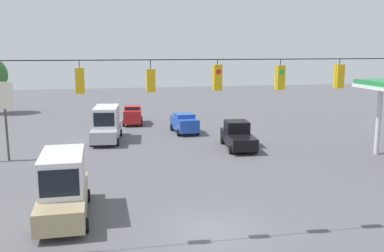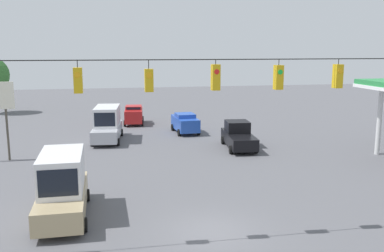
{
  "view_description": "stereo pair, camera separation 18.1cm",
  "coord_description": "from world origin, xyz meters",
  "px_view_note": "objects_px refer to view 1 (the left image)",
  "views": [
    {
      "loc": [
        4.41,
        17.13,
        7.95
      ],
      "look_at": [
        -1.13,
        -10.09,
        2.86
      ],
      "focal_mm": 40.0,
      "sensor_mm": 36.0,
      "label": 1
    },
    {
      "loc": [
        4.23,
        17.17,
        7.95
      ],
      "look_at": [
        -1.13,
        -10.09,
        2.86
      ],
      "focal_mm": 40.0,
      "sensor_mm": 36.0,
      "label": 2
    }
  ],
  "objects_px": {
    "pickup_truck_black_oncoming_far": "(238,136)",
    "traffic_cone_nearest": "(58,221)",
    "box_truck_tan_parked_shoulder": "(63,186)",
    "traffic_cone_fifth": "(77,158)",
    "sedan_blue_oncoming_deep": "(184,123)",
    "traffic_cone_fourth": "(74,170)",
    "overhead_signal_span": "(218,111)",
    "sedan_red_withflow_deep": "(133,115)",
    "traffic_cone_third": "(71,183)",
    "traffic_cone_second": "(65,200)",
    "box_truck_silver_withflow_far": "(106,124)"
  },
  "relations": [
    {
      "from": "sedan_blue_oncoming_deep",
      "to": "sedan_red_withflow_deep",
      "type": "xyz_separation_m",
      "value": [
        4.49,
        -5.66,
        0.06
      ]
    },
    {
      "from": "overhead_signal_span",
      "to": "box_truck_tan_parked_shoulder",
      "type": "relative_size",
      "value": 3.48
    },
    {
      "from": "box_truck_silver_withflow_far",
      "to": "traffic_cone_second",
      "type": "xyz_separation_m",
      "value": [
        2.22,
        15.58,
        -1.12
      ]
    },
    {
      "from": "sedan_blue_oncoming_deep",
      "to": "traffic_cone_fourth",
      "type": "xyz_separation_m",
      "value": [
        9.33,
        12.12,
        -0.63
      ]
    },
    {
      "from": "sedan_blue_oncoming_deep",
      "to": "sedan_red_withflow_deep",
      "type": "height_order",
      "value": "sedan_red_withflow_deep"
    },
    {
      "from": "pickup_truck_black_oncoming_far",
      "to": "traffic_cone_nearest",
      "type": "relative_size",
      "value": 8.15
    },
    {
      "from": "traffic_cone_fourth",
      "to": "traffic_cone_third",
      "type": "bearing_deg",
      "value": 89.51
    },
    {
      "from": "sedan_red_withflow_deep",
      "to": "traffic_cone_third",
      "type": "bearing_deg",
      "value": 76.63
    },
    {
      "from": "sedan_blue_oncoming_deep",
      "to": "sedan_red_withflow_deep",
      "type": "bearing_deg",
      "value": -51.56
    },
    {
      "from": "box_truck_tan_parked_shoulder",
      "to": "traffic_cone_fifth",
      "type": "bearing_deg",
      "value": -90.13
    },
    {
      "from": "box_truck_silver_withflow_far",
      "to": "traffic_cone_third",
      "type": "height_order",
      "value": "box_truck_silver_withflow_far"
    },
    {
      "from": "box_truck_silver_withflow_far",
      "to": "traffic_cone_second",
      "type": "height_order",
      "value": "box_truck_silver_withflow_far"
    },
    {
      "from": "overhead_signal_span",
      "to": "sedan_red_withflow_deep",
      "type": "relative_size",
      "value": 5.07
    },
    {
      "from": "traffic_cone_fourth",
      "to": "traffic_cone_fifth",
      "type": "relative_size",
      "value": 1.0
    },
    {
      "from": "box_truck_tan_parked_shoulder",
      "to": "traffic_cone_nearest",
      "type": "height_order",
      "value": "box_truck_tan_parked_shoulder"
    },
    {
      "from": "overhead_signal_span",
      "to": "traffic_cone_fifth",
      "type": "height_order",
      "value": "overhead_signal_span"
    },
    {
      "from": "sedan_blue_oncoming_deep",
      "to": "traffic_cone_nearest",
      "type": "xyz_separation_m",
      "value": [
        9.49,
        20.37,
        -0.63
      ]
    },
    {
      "from": "pickup_truck_black_oncoming_far",
      "to": "box_truck_silver_withflow_far",
      "type": "bearing_deg",
      "value": -25.66
    },
    {
      "from": "box_truck_silver_withflow_far",
      "to": "traffic_cone_third",
      "type": "relative_size",
      "value": 9.54
    },
    {
      "from": "sedan_red_withflow_deep",
      "to": "traffic_cone_third",
      "type": "distance_m",
      "value": 21.05
    },
    {
      "from": "box_truck_tan_parked_shoulder",
      "to": "overhead_signal_span",
      "type": "bearing_deg",
      "value": 151.01
    },
    {
      "from": "traffic_cone_second",
      "to": "traffic_cone_fifth",
      "type": "relative_size",
      "value": 1.0
    },
    {
      "from": "sedan_blue_oncoming_deep",
      "to": "traffic_cone_nearest",
      "type": "height_order",
      "value": "sedan_blue_oncoming_deep"
    },
    {
      "from": "sedan_red_withflow_deep",
      "to": "traffic_cone_fourth",
      "type": "height_order",
      "value": "sedan_red_withflow_deep"
    },
    {
      "from": "traffic_cone_third",
      "to": "traffic_cone_fifth",
      "type": "distance_m",
      "value": 5.68
    },
    {
      "from": "sedan_red_withflow_deep",
      "to": "traffic_cone_nearest",
      "type": "relative_size",
      "value": 6.19
    },
    {
      "from": "pickup_truck_black_oncoming_far",
      "to": "traffic_cone_nearest",
      "type": "xyz_separation_m",
      "value": [
        12.58,
        13.38,
        -0.64
      ]
    },
    {
      "from": "box_truck_silver_withflow_far",
      "to": "traffic_cone_nearest",
      "type": "height_order",
      "value": "box_truck_silver_withflow_far"
    },
    {
      "from": "traffic_cone_nearest",
      "to": "pickup_truck_black_oncoming_far",
      "type": "bearing_deg",
      "value": -133.23
    },
    {
      "from": "traffic_cone_third",
      "to": "box_truck_tan_parked_shoulder",
      "type": "bearing_deg",
      "value": 90.11
    },
    {
      "from": "sedan_red_withflow_deep",
      "to": "traffic_cone_fourth",
      "type": "bearing_deg",
      "value": 74.76
    },
    {
      "from": "sedan_red_withflow_deep",
      "to": "overhead_signal_span",
      "type": "bearing_deg",
      "value": 93.49
    },
    {
      "from": "box_truck_tan_parked_shoulder",
      "to": "traffic_cone_fifth",
      "type": "distance_m",
      "value": 9.88
    },
    {
      "from": "sedan_blue_oncoming_deep",
      "to": "sedan_red_withflow_deep",
      "type": "relative_size",
      "value": 1.03
    },
    {
      "from": "box_truck_silver_withflow_far",
      "to": "traffic_cone_third",
      "type": "distance_m",
      "value": 13.0
    },
    {
      "from": "traffic_cone_nearest",
      "to": "traffic_cone_fourth",
      "type": "bearing_deg",
      "value": -91.09
    },
    {
      "from": "overhead_signal_span",
      "to": "sedan_red_withflow_deep",
      "type": "xyz_separation_m",
      "value": [
        1.72,
        -28.24,
        -4.38
      ]
    },
    {
      "from": "overhead_signal_span",
      "to": "traffic_cone_third",
      "type": "height_order",
      "value": "overhead_signal_span"
    },
    {
      "from": "traffic_cone_third",
      "to": "traffic_cone_fifth",
      "type": "xyz_separation_m",
      "value": [
        -0.03,
        -5.68,
        0.0
      ]
    },
    {
      "from": "pickup_truck_black_oncoming_far",
      "to": "traffic_cone_third",
      "type": "height_order",
      "value": "pickup_truck_black_oncoming_far"
    },
    {
      "from": "box_truck_tan_parked_shoulder",
      "to": "sedan_blue_oncoming_deep",
      "type": "height_order",
      "value": "box_truck_tan_parked_shoulder"
    },
    {
      "from": "pickup_truck_black_oncoming_far",
      "to": "sedan_blue_oncoming_deep",
      "type": "xyz_separation_m",
      "value": [
        3.09,
        -6.99,
        -0.01
      ]
    },
    {
      "from": "box_truck_silver_withflow_far",
      "to": "traffic_cone_nearest",
      "type": "distance_m",
      "value": 18.51
    },
    {
      "from": "overhead_signal_span",
      "to": "traffic_cone_third",
      "type": "relative_size",
      "value": 31.38
    },
    {
      "from": "traffic_cone_fourth",
      "to": "box_truck_silver_withflow_far",
      "type": "bearing_deg",
      "value": -101.76
    },
    {
      "from": "traffic_cone_nearest",
      "to": "traffic_cone_second",
      "type": "relative_size",
      "value": 1.0
    },
    {
      "from": "sedan_red_withflow_deep",
      "to": "traffic_cone_fifth",
      "type": "relative_size",
      "value": 6.19
    },
    {
      "from": "sedan_blue_oncoming_deep",
      "to": "traffic_cone_fourth",
      "type": "relative_size",
      "value": 6.4
    },
    {
      "from": "sedan_blue_oncoming_deep",
      "to": "traffic_cone_nearest",
      "type": "relative_size",
      "value": 6.4
    },
    {
      "from": "box_truck_tan_parked_shoulder",
      "to": "traffic_cone_fourth",
      "type": "relative_size",
      "value": 9.01
    }
  ]
}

